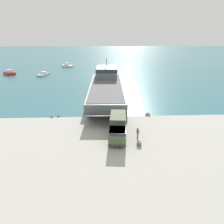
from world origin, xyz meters
TOP-DOWN VIEW (x-y plane):
  - ground_plane at (0.00, 0.00)m, footprint 240.00×240.00m
  - water_surface at (0.00, 94.32)m, footprint 240.00×180.00m
  - landing_craft at (1.58, 21.30)m, footprint 8.83×34.77m
  - military_truck at (2.74, -3.87)m, footprint 3.03×7.25m
  - soldier_on_ramp at (5.60, -4.65)m, footprint 0.33×0.48m
  - moored_boat_a at (-14.25, 61.64)m, footprint 5.43×3.62m
  - moored_boat_b at (-19.93, 43.48)m, footprint 3.37×5.95m
  - moored_boat_c at (-32.46, 46.02)m, footprint 5.31×5.66m
  - cargo_crate at (5.52, -6.56)m, footprint 0.73×0.78m
  - shoreline_rock_a at (-8.74, 4.39)m, footprint 0.51×0.51m
  - shoreline_rock_b at (-7.61, 4.62)m, footprint 0.51×0.51m
  - shoreline_rock_c at (8.96, 4.70)m, footprint 0.98×0.98m

SIDE VIEW (x-z plane):
  - ground_plane at x=0.00m, z-range 0.00..0.00m
  - shoreline_rock_a at x=-8.74m, z-range -0.25..0.25m
  - shoreline_rock_b at x=-7.61m, z-range -0.25..0.25m
  - shoreline_rock_c at x=8.96m, z-range -0.49..0.49m
  - water_surface at x=0.00m, z-range 0.00..0.01m
  - cargo_crate at x=5.52m, z-range 0.00..0.52m
  - moored_boat_b at x=-19.93m, z-range -0.22..1.09m
  - moored_boat_a at x=-14.25m, z-range -0.28..1.40m
  - moored_boat_c at x=-32.46m, z-range -0.30..1.49m
  - soldier_on_ramp at x=5.60m, z-range 0.14..1.92m
  - military_truck at x=2.74m, z-range 0.01..3.13m
  - landing_craft at x=1.58m, z-range -1.95..5.56m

